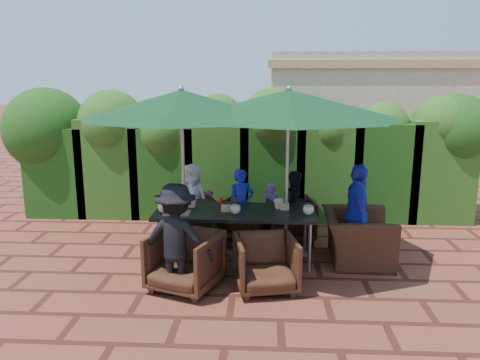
# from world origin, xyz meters

# --- Properties ---
(ground) EXTENTS (80.00, 80.00, 0.00)m
(ground) POSITION_xyz_m (0.00, 0.00, 0.00)
(ground) COLOR brown
(ground) RESTS_ON ground
(dining_table) EXTENTS (2.23, 0.90, 0.75)m
(dining_table) POSITION_xyz_m (-0.04, -0.01, 0.67)
(dining_table) COLOR black
(dining_table) RESTS_ON ground
(umbrella_left) EXTENTS (2.73, 2.73, 2.46)m
(umbrella_left) POSITION_xyz_m (-0.75, -0.04, 2.21)
(umbrella_left) COLOR gray
(umbrella_left) RESTS_ON ground
(umbrella_right) EXTENTS (3.00, 3.00, 2.46)m
(umbrella_right) POSITION_xyz_m (0.67, 0.05, 2.21)
(umbrella_right) COLOR gray
(umbrella_right) RESTS_ON ground
(chair_far_left) EXTENTS (1.01, 0.98, 0.80)m
(chair_far_left) POSITION_xyz_m (-0.88, 0.89, 0.40)
(chair_far_left) COLOR black
(chair_far_left) RESTS_ON ground
(chair_far_mid) EXTENTS (0.90, 0.87, 0.73)m
(chair_far_mid) POSITION_xyz_m (0.08, 0.99, 0.36)
(chair_far_mid) COLOR black
(chair_far_mid) RESTS_ON ground
(chair_far_right) EXTENTS (0.83, 0.79, 0.75)m
(chair_far_right) POSITION_xyz_m (0.78, 0.97, 0.38)
(chair_far_right) COLOR black
(chair_far_right) RESTS_ON ground
(chair_near_left) EXTENTS (0.97, 0.95, 0.79)m
(chair_near_left) POSITION_xyz_m (-0.60, -0.94, 0.40)
(chair_near_left) COLOR black
(chair_near_left) RESTS_ON ground
(chair_near_right) EXTENTS (0.85, 0.81, 0.74)m
(chair_near_right) POSITION_xyz_m (0.39, -0.91, 0.37)
(chair_near_right) COLOR black
(chair_near_right) RESTS_ON ground
(chair_end_right) EXTENTS (0.73, 1.09, 0.94)m
(chair_end_right) POSITION_xyz_m (1.69, 0.10, 0.47)
(chair_end_right) COLOR black
(chair_end_right) RESTS_ON ground
(adult_far_left) EXTENTS (0.69, 0.55, 1.22)m
(adult_far_left) POSITION_xyz_m (-0.81, 0.97, 0.61)
(adult_far_left) COLOR silver
(adult_far_left) RESTS_ON ground
(adult_far_mid) EXTENTS (0.51, 0.47, 1.16)m
(adult_far_mid) POSITION_xyz_m (-0.00, 0.91, 0.58)
(adult_far_mid) COLOR #222CB8
(adult_far_mid) RESTS_ON ground
(adult_far_right) EXTENTS (0.64, 0.54, 1.15)m
(adult_far_right) POSITION_xyz_m (0.87, 0.86, 0.57)
(adult_far_right) COLOR black
(adult_far_right) RESTS_ON ground
(adult_near_left) EXTENTS (0.92, 0.53, 1.36)m
(adult_near_left) POSITION_xyz_m (-0.67, -1.06, 0.68)
(adult_near_left) COLOR black
(adult_near_left) RESTS_ON ground
(adult_end_right) EXTENTS (0.47, 0.86, 1.42)m
(adult_end_right) POSITION_xyz_m (1.65, 0.02, 0.71)
(adult_end_right) COLOR #222CB8
(adult_end_right) RESTS_ON ground
(child_left) EXTENTS (0.34, 0.31, 0.77)m
(child_left) POSITION_xyz_m (-0.52, 1.06, 0.39)
(child_left) COLOR #C4457C
(child_left) RESTS_ON ground
(child_right) EXTENTS (0.33, 0.27, 0.89)m
(child_right) POSITION_xyz_m (0.48, 1.07, 0.45)
(child_right) COLOR #9B55B8
(child_right) RESTS_ON ground
(pedestrian_a) EXTENTS (1.71, 1.70, 1.90)m
(pedestrian_a) POSITION_xyz_m (1.41, 4.26, 0.95)
(pedestrian_a) COLOR #28954D
(pedestrian_a) RESTS_ON ground
(pedestrian_b) EXTENTS (0.87, 0.64, 1.63)m
(pedestrian_b) POSITION_xyz_m (2.70, 4.26, 0.82)
(pedestrian_b) COLOR #C4457C
(pedestrian_b) RESTS_ON ground
(pedestrian_c) EXTENTS (1.32, 1.12, 1.90)m
(pedestrian_c) POSITION_xyz_m (3.21, 4.33, 0.95)
(pedestrian_c) COLOR #9C9DA4
(pedestrian_c) RESTS_ON ground
(cup_a) EXTENTS (0.16, 0.16, 0.13)m
(cup_a) POSITION_xyz_m (-1.02, -0.16, 0.81)
(cup_a) COLOR beige
(cup_a) RESTS_ON dining_table
(cup_b) EXTENTS (0.14, 0.14, 0.13)m
(cup_b) POSITION_xyz_m (-0.67, 0.12, 0.82)
(cup_b) COLOR beige
(cup_b) RESTS_ON dining_table
(cup_c) EXTENTS (0.15, 0.15, 0.12)m
(cup_c) POSITION_xyz_m (-0.03, -0.16, 0.81)
(cup_c) COLOR beige
(cup_c) RESTS_ON dining_table
(cup_d) EXTENTS (0.14, 0.14, 0.14)m
(cup_d) POSITION_xyz_m (0.57, 0.12, 0.82)
(cup_d) COLOR beige
(cup_d) RESTS_ON dining_table
(cup_e) EXTENTS (0.15, 0.15, 0.12)m
(cup_e) POSITION_xyz_m (0.96, -0.15, 0.81)
(cup_e) COLOR beige
(cup_e) RESTS_ON dining_table
(ketchup_bottle) EXTENTS (0.04, 0.04, 0.17)m
(ketchup_bottle) POSITION_xyz_m (-0.24, 0.01, 0.83)
(ketchup_bottle) COLOR #B20C0A
(ketchup_bottle) RESTS_ON dining_table
(sauce_bottle) EXTENTS (0.04, 0.04, 0.17)m
(sauce_bottle) POSITION_xyz_m (-0.05, 0.04, 0.83)
(sauce_bottle) COLOR #4C230C
(sauce_bottle) RESTS_ON dining_table
(serving_tray) EXTENTS (0.35, 0.25, 0.02)m
(serving_tray) POSITION_xyz_m (-0.82, -0.22, 0.76)
(serving_tray) COLOR #987849
(serving_tray) RESTS_ON dining_table
(number_block_left) EXTENTS (0.12, 0.06, 0.10)m
(number_block_left) POSITION_xyz_m (-0.17, -0.08, 0.80)
(number_block_left) COLOR tan
(number_block_left) RESTS_ON dining_table
(number_block_right) EXTENTS (0.12, 0.06, 0.10)m
(number_block_right) POSITION_xyz_m (0.65, 0.06, 0.80)
(number_block_right) COLOR tan
(number_block_right) RESTS_ON dining_table
(hedge_wall) EXTENTS (9.10, 1.60, 2.40)m
(hedge_wall) POSITION_xyz_m (-0.21, 2.32, 1.29)
(hedge_wall) COLOR #143B10
(hedge_wall) RESTS_ON ground
(building) EXTENTS (6.20, 3.08, 3.20)m
(building) POSITION_xyz_m (3.50, 6.99, 1.61)
(building) COLOR beige
(building) RESTS_ON ground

